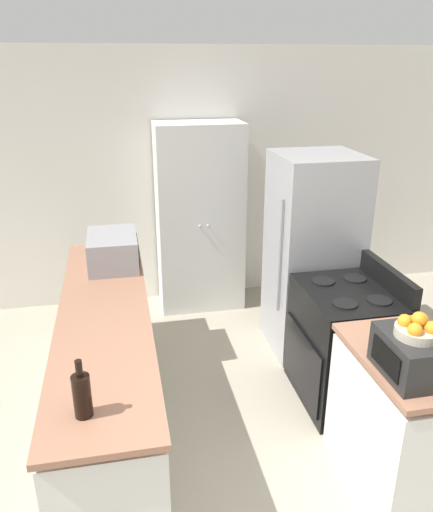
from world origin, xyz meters
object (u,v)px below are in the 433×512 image
at_px(microwave, 113,250).
at_px(stove, 344,344).
at_px(refrigerator, 312,255).
at_px(fruit_bowl, 417,328).
at_px(pantry_cabinet, 200,218).
at_px(toaster_oven, 412,355).
at_px(wine_bottle, 82,395).

bearing_deg(microwave, stove, -26.59).
height_order(refrigerator, microwave, refrigerator).
height_order(microwave, fruit_bowl, fruit_bowl).
bearing_deg(pantry_cabinet, refrigerator, -51.19).
height_order(refrigerator, toaster_oven, refrigerator).
xyz_separation_m(wine_bottle, toaster_oven, (1.68, -0.00, -0.00)).
relative_size(refrigerator, fruit_bowl, 7.77).
xyz_separation_m(microwave, toaster_oven, (1.52, -1.84, -0.01)).
xyz_separation_m(stove, fruit_bowl, (-0.14, -1.01, 0.72)).
relative_size(stove, fruit_bowl, 4.72).
relative_size(refrigerator, wine_bottle, 5.86).
bearing_deg(toaster_oven, pantry_cabinet, 103.04).
xyz_separation_m(pantry_cabinet, stove, (0.79, -1.80, -0.49)).
height_order(stove, microwave, microwave).
xyz_separation_m(pantry_cabinet, refrigerator, (0.82, -1.01, -0.08)).
bearing_deg(fruit_bowl, stove, 82.07).
distance_m(stove, toaster_oven, 1.16).
xyz_separation_m(microwave, fruit_bowl, (1.52, -1.84, 0.15)).
height_order(stove, refrigerator, refrigerator).
xyz_separation_m(stove, wine_bottle, (-1.82, -1.00, 0.56)).
bearing_deg(pantry_cabinet, microwave, -132.01).
height_order(wine_bottle, fruit_bowl, fruit_bowl).
height_order(pantry_cabinet, microwave, pantry_cabinet).
relative_size(pantry_cabinet, toaster_oven, 4.96).
height_order(pantry_cabinet, wine_bottle, pantry_cabinet).
distance_m(refrigerator, toaster_oven, 1.81).
xyz_separation_m(refrigerator, fruit_bowl, (-0.16, -1.80, 0.31)).
relative_size(pantry_cabinet, fruit_bowl, 8.44).
relative_size(microwave, toaster_oven, 1.40).
height_order(pantry_cabinet, stove, pantry_cabinet).
xyz_separation_m(pantry_cabinet, fruit_bowl, (0.65, -2.81, 0.23)).
distance_m(pantry_cabinet, refrigerator, 1.30).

